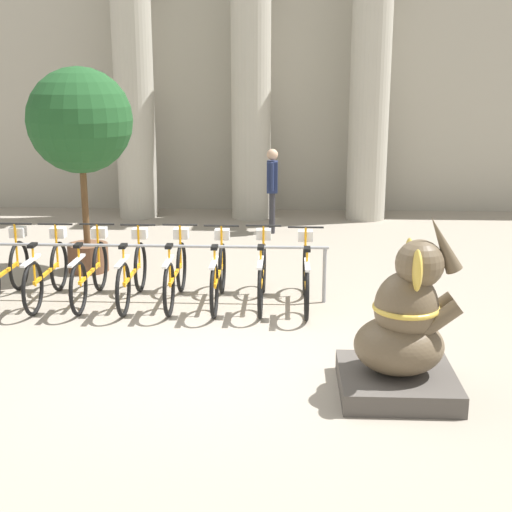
# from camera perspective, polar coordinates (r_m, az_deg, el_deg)

# --- Properties ---
(ground_plane) EXTENTS (60.00, 60.00, 0.00)m
(ground_plane) POSITION_cam_1_polar(r_m,az_deg,el_deg) (7.75, -3.41, -8.11)
(ground_plane) COLOR gray
(building_facade) EXTENTS (20.00, 0.20, 6.00)m
(building_facade) POSITION_cam_1_polar(r_m,az_deg,el_deg) (15.73, -0.21, 14.62)
(building_facade) COLOR #A39E8E
(building_facade) RESTS_ON ground_plane
(column_left) EXTENTS (1.00, 1.00, 5.16)m
(column_left) POSITION_cam_1_polar(r_m,az_deg,el_deg) (15.06, -9.74, 12.99)
(column_left) COLOR #ADA899
(column_left) RESTS_ON ground_plane
(column_middle) EXTENTS (1.00, 1.00, 5.16)m
(column_middle) POSITION_cam_1_polar(r_m,az_deg,el_deg) (14.74, -0.41, 13.16)
(column_middle) COLOR #ADA899
(column_middle) RESTS_ON ground_plane
(column_right) EXTENTS (1.00, 1.00, 5.16)m
(column_right) POSITION_cam_1_polar(r_m,az_deg,el_deg) (14.80, 9.09, 12.99)
(column_right) COLOR #ADA899
(column_right) RESTS_ON ground_plane
(bike_rack) EXTENTS (4.60, 0.05, 0.77)m
(bike_rack) POSITION_cam_1_polar(r_m,az_deg,el_deg) (9.53, -8.10, 0.07)
(bike_rack) COLOR gray
(bike_rack) RESTS_ON ground_plane
(bicycle_0) EXTENTS (0.48, 1.74, 0.97)m
(bicycle_0) POSITION_cam_1_polar(r_m,az_deg,el_deg) (10.06, -19.42, -1.15)
(bicycle_0) COLOR black
(bicycle_0) RESTS_ON ground_plane
(bicycle_1) EXTENTS (0.48, 1.74, 0.97)m
(bicycle_1) POSITION_cam_1_polar(r_m,az_deg,el_deg) (9.85, -16.36, -1.22)
(bicycle_1) COLOR black
(bicycle_1) RESTS_ON ground_plane
(bicycle_2) EXTENTS (0.48, 1.74, 0.97)m
(bicycle_2) POSITION_cam_1_polar(r_m,az_deg,el_deg) (9.71, -13.11, -1.23)
(bicycle_2) COLOR black
(bicycle_2) RESTS_ON ground_plane
(bicycle_3) EXTENTS (0.48, 1.74, 0.97)m
(bicycle_3) POSITION_cam_1_polar(r_m,az_deg,el_deg) (9.55, -9.84, -1.32)
(bicycle_3) COLOR black
(bicycle_3) RESTS_ON ground_plane
(bicycle_4) EXTENTS (0.48, 1.74, 0.97)m
(bicycle_4) POSITION_cam_1_polar(r_m,az_deg,el_deg) (9.47, -6.43, -1.34)
(bicycle_4) COLOR black
(bicycle_4) RESTS_ON ground_plane
(bicycle_5) EXTENTS (0.48, 1.74, 0.97)m
(bicycle_5) POSITION_cam_1_polar(r_m,az_deg,el_deg) (9.37, -3.01, -1.44)
(bicycle_5) COLOR black
(bicycle_5) RESTS_ON ground_plane
(bicycle_6) EXTENTS (0.48, 1.74, 0.97)m
(bicycle_6) POSITION_cam_1_polar(r_m,az_deg,el_deg) (9.36, 0.49, -1.44)
(bicycle_6) COLOR black
(bicycle_6) RESTS_ON ground_plane
(bicycle_7) EXTENTS (0.48, 1.74, 0.97)m
(bicycle_7) POSITION_cam_1_polar(r_m,az_deg,el_deg) (9.29, 4.00, -1.60)
(bicycle_7) COLOR black
(bicycle_7) RESTS_ON ground_plane
(elephant_statue) EXTENTS (1.10, 1.10, 1.75)m
(elephant_statue) POSITION_cam_1_polar(r_m,az_deg,el_deg) (6.88, 11.72, -6.15)
(elephant_statue) COLOR #4C4742
(elephant_statue) RESTS_ON ground_plane
(person_pedestrian) EXTENTS (0.21, 0.47, 1.59)m
(person_pedestrian) POSITION_cam_1_polar(r_m,az_deg,el_deg) (13.46, 1.31, 5.83)
(person_pedestrian) COLOR #28282D
(person_pedestrian) RESTS_ON ground_plane
(potted_tree) EXTENTS (1.55, 1.55, 3.06)m
(potted_tree) POSITION_cam_1_polar(r_m,az_deg,el_deg) (10.92, -13.89, 10.02)
(potted_tree) COLOR brown
(potted_tree) RESTS_ON ground_plane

